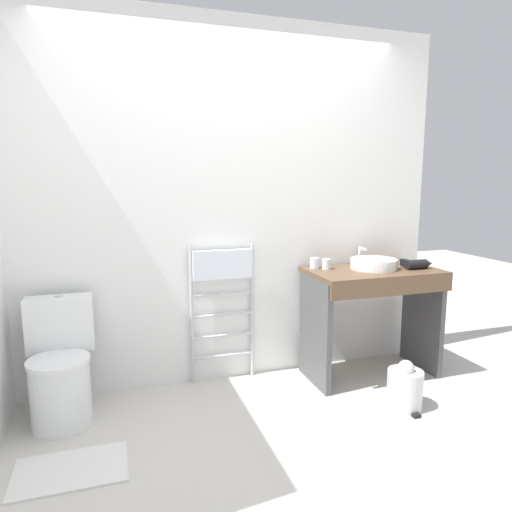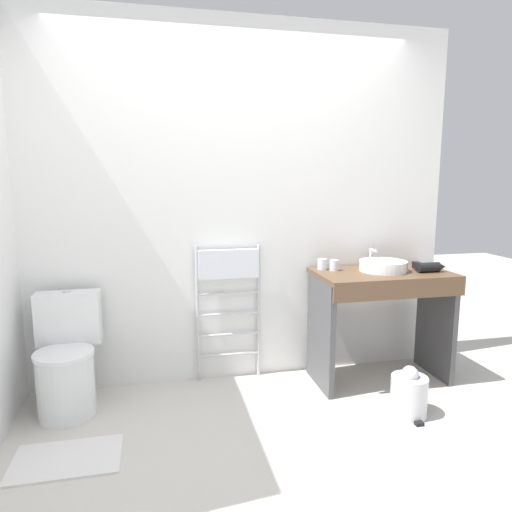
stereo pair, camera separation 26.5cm
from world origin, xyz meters
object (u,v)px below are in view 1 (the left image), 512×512
Objects in this scene: toilet at (60,371)px; cup_near_wall at (315,263)px; trash_bin at (405,388)px; sink_basin at (374,263)px; hair_dryer at (417,264)px; towel_radiator at (223,283)px; cup_near_edge at (326,264)px.

cup_near_wall reaches higher than toilet.
cup_near_wall is at bearing 5.37° from toilet.
trash_bin is at bearing -14.14° from toilet.
sink_basin is 1.54× the size of hair_dryer.
towel_radiator is 1.42m from trash_bin.
hair_dryer reaches higher than trash_bin.
cup_near_edge reaches higher than hair_dryer.
trash_bin is at bearing -64.45° from cup_near_wall.
cup_near_wall is (0.69, -0.08, 0.12)m from towel_radiator.
towel_radiator is at bearing 166.89° from hair_dryer.
towel_radiator is at bearing 173.23° from cup_near_wall.
cup_near_wall reaches higher than cup_near_edge.
cup_near_edge is (0.76, -0.14, 0.12)m from towel_radiator.
towel_radiator is 0.78m from cup_near_edge.
towel_radiator is 1.45m from hair_dryer.
cup_near_wall is 0.36× the size of hair_dryer.
toilet is at bearing -174.63° from cup_near_wall.
cup_near_wall is at bearing 161.15° from hair_dryer.
towel_radiator is at bearing 12.83° from toilet.
toilet is 0.75× the size of towel_radiator.
cup_near_wall is at bearing 143.15° from cup_near_edge.
cup_near_wall reaches higher than sink_basin.
cup_near_wall is 0.76m from hair_dryer.
cup_near_wall is 1.04× the size of cup_near_edge.
toilet is at bearing -176.49° from cup_near_edge.
sink_basin is at bearing -11.81° from towel_radiator.
hair_dryer is at bearing -16.52° from cup_near_edge.
cup_near_edge is at bearing 3.51° from toilet.
hair_dryer reaches higher than toilet.
toilet is 2.22× the size of sink_basin.
towel_radiator reaches higher than cup_near_edge.
towel_radiator is 0.70m from cup_near_wall.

